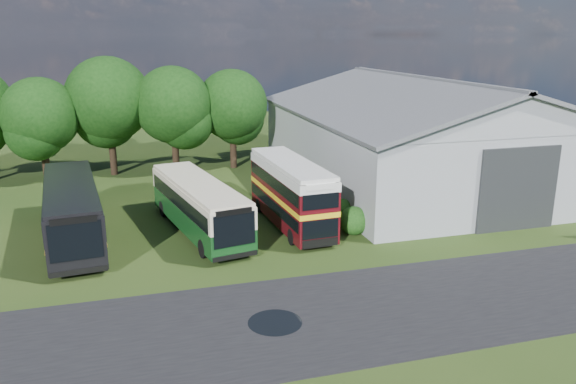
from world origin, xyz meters
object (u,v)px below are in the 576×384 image
object	(u,v)px
bus_green_single	(199,205)
bus_maroon_double	(291,194)
bus_dark_single	(72,210)
storage_shed	(419,129)

from	to	relation	value
bus_green_single	bus_maroon_double	size ratio (longest dim) A/B	1.20
bus_green_single	bus_dark_single	bearing A→B (deg)	164.03
storage_shed	bus_dark_single	world-z (taller)	storage_shed
bus_green_single	bus_maroon_double	world-z (taller)	bus_maroon_double
bus_green_single	bus_dark_single	distance (m)	7.00
bus_dark_single	storage_shed	bearing A→B (deg)	8.92
bus_green_single	bus_dark_single	world-z (taller)	bus_dark_single
storage_shed	bus_dark_single	size ratio (longest dim) A/B	2.04
bus_maroon_double	bus_dark_single	distance (m)	12.47
storage_shed	bus_green_single	distance (m)	19.57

